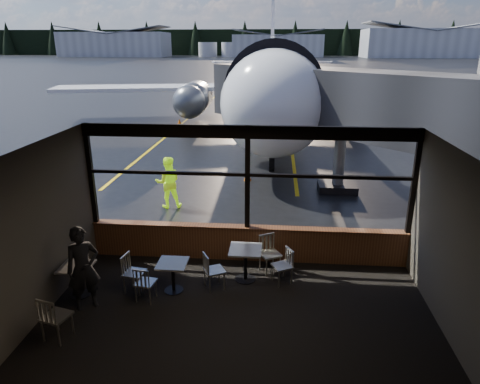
# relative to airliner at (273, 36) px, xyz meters

# --- Properties ---
(ground_plane) EXTENTS (520.00, 520.00, 0.00)m
(ground_plane) POSITION_rel_airliner_xyz_m (-0.25, 98.93, -5.82)
(ground_plane) COLOR black
(ground_plane) RESTS_ON ground
(carpet_floor) EXTENTS (8.00, 6.00, 0.01)m
(carpet_floor) POSITION_rel_airliner_xyz_m (-0.25, -24.07, -5.81)
(carpet_floor) COLOR black
(carpet_floor) RESTS_ON ground
(ceiling) EXTENTS (8.00, 6.00, 0.04)m
(ceiling) POSITION_rel_airliner_xyz_m (-0.25, -24.07, -2.32)
(ceiling) COLOR #38332D
(ceiling) RESTS_ON ground
(wall_left) EXTENTS (0.04, 6.00, 3.50)m
(wall_left) POSITION_rel_airliner_xyz_m (-4.25, -24.07, -4.07)
(wall_left) COLOR #484239
(wall_left) RESTS_ON ground
(wall_right) EXTENTS (0.04, 6.00, 3.50)m
(wall_right) POSITION_rel_airliner_xyz_m (3.75, -24.07, -4.07)
(wall_right) COLOR #484239
(wall_right) RESTS_ON ground
(wall_back) EXTENTS (8.00, 0.04, 3.50)m
(wall_back) POSITION_rel_airliner_xyz_m (-0.25, -27.07, -4.07)
(wall_back) COLOR #484239
(wall_back) RESTS_ON ground
(window_sill) EXTENTS (8.00, 0.28, 0.90)m
(window_sill) POSITION_rel_airliner_xyz_m (-0.25, -21.07, -5.37)
(window_sill) COLOR #532D19
(window_sill) RESTS_ON ground
(window_header) EXTENTS (8.00, 0.18, 0.30)m
(window_header) POSITION_rel_airliner_xyz_m (-0.25, -21.07, -2.47)
(window_header) COLOR black
(window_header) RESTS_ON ground
(mullion_left) EXTENTS (0.12, 0.12, 2.60)m
(mullion_left) POSITION_rel_airliner_xyz_m (-4.20, -21.07, -3.62)
(mullion_left) COLOR black
(mullion_left) RESTS_ON ground
(mullion_centre) EXTENTS (0.12, 0.12, 2.60)m
(mullion_centre) POSITION_rel_airliner_xyz_m (-0.25, -21.07, -3.62)
(mullion_centre) COLOR black
(mullion_centre) RESTS_ON ground
(mullion_right) EXTENTS (0.12, 0.12, 2.60)m
(mullion_right) POSITION_rel_airliner_xyz_m (3.70, -21.07, -3.62)
(mullion_right) COLOR black
(mullion_right) RESTS_ON ground
(window_transom) EXTENTS (8.00, 0.10, 0.08)m
(window_transom) POSITION_rel_airliner_xyz_m (-0.25, -21.07, -3.52)
(window_transom) COLOR black
(window_transom) RESTS_ON ground
(airliner) EXTENTS (32.50, 38.73, 11.65)m
(airliner) POSITION_rel_airliner_xyz_m (0.00, 0.00, 0.00)
(airliner) COLOR white
(airliner) RESTS_ON ground_plane
(jet_bridge) EXTENTS (8.51, 10.40, 4.54)m
(jet_bridge) POSITION_rel_airliner_xyz_m (3.35, -15.57, -3.55)
(jet_bridge) COLOR #2B2B2D
(jet_bridge) RESTS_ON ground_plane
(cafe_table_near) EXTENTS (0.74, 0.74, 0.81)m
(cafe_table_near) POSITION_rel_airliner_xyz_m (-0.22, -22.10, -5.42)
(cafe_table_near) COLOR #A59F98
(cafe_table_near) RESTS_ON carpet_floor
(cafe_table_mid) EXTENTS (0.65, 0.65, 0.72)m
(cafe_table_mid) POSITION_rel_airliner_xyz_m (-1.80, -22.72, -5.47)
(cafe_table_mid) COLOR #A7A299
(cafe_table_mid) RESTS_ON carpet_floor
(cafe_table_left) EXTENTS (0.67, 0.67, 0.74)m
(cafe_table_left) POSITION_rel_airliner_xyz_m (-3.84, -23.08, -5.46)
(cafe_table_left) COLOR gray
(cafe_table_left) RESTS_ON carpet_floor
(chair_near_e) EXTENTS (0.64, 0.64, 0.86)m
(chair_near_e) POSITION_rel_airliner_xyz_m (0.64, -22.15, -5.40)
(chair_near_e) COLOR #BCB6A9
(chair_near_e) RESTS_ON carpet_floor
(chair_near_w) EXTENTS (0.66, 0.66, 0.89)m
(chair_near_w) POSITION_rel_airliner_xyz_m (-0.89, -22.52, -5.38)
(chair_near_w) COLOR beige
(chair_near_w) RESTS_ON carpet_floor
(chair_near_n) EXTENTS (0.70, 0.70, 0.95)m
(chair_near_n) POSITION_rel_airliner_xyz_m (0.35, -21.67, -5.35)
(chair_near_n) COLOR beige
(chair_near_n) RESTS_ON carpet_floor
(chair_mid_s) EXTENTS (0.52, 0.52, 0.84)m
(chair_mid_s) POSITION_rel_airliner_xyz_m (-2.31, -23.12, -5.40)
(chair_mid_s) COLOR #BBB5A9
(chair_mid_s) RESTS_ON carpet_floor
(chair_mid_w) EXTENTS (0.57, 0.57, 0.91)m
(chair_mid_w) POSITION_rel_airliner_xyz_m (-2.65, -22.80, -5.37)
(chair_mid_w) COLOR #AFAA9E
(chair_mid_w) RESTS_ON carpet_floor
(chair_left_s) EXTENTS (0.64, 0.64, 0.96)m
(chair_left_s) POSITION_rel_airliner_xyz_m (-3.58, -24.53, -5.35)
(chair_left_s) COLOR #ADA79C
(chair_left_s) RESTS_ON carpet_floor
(passenger) EXTENTS (0.80, 0.74, 1.83)m
(passenger) POSITION_rel_airliner_xyz_m (-3.48, -23.48, -4.91)
(passenger) COLOR black
(passenger) RESTS_ON carpet_floor
(ground_crew) EXTENTS (1.00, 0.87, 1.75)m
(ground_crew) POSITION_rel_airliner_xyz_m (-3.19, -17.49, -4.95)
(ground_crew) COLOR #BFF219
(ground_crew) RESTS_ON ground_plane
(cone_nose) EXTENTS (0.31, 0.31, 0.43)m
(cone_nose) POSITION_rel_airliner_xyz_m (-0.71, -14.29, -5.61)
(cone_nose) COLOR #F64F07
(cone_nose) RESTS_ON ground_plane
(cone_wing) EXTENTS (0.40, 0.40, 0.55)m
(cone_wing) POSITION_rel_airliner_xyz_m (-6.11, -2.79, -5.55)
(cone_wing) COLOR #E64207
(cone_wing) RESTS_ON ground_plane
(hangar_left) EXTENTS (45.00, 18.00, 11.00)m
(hangar_left) POSITION_rel_airliner_xyz_m (-70.25, 158.93, -0.32)
(hangar_left) COLOR silver
(hangar_left) RESTS_ON ground_plane
(hangar_mid) EXTENTS (38.00, 15.00, 10.00)m
(hangar_mid) POSITION_rel_airliner_xyz_m (-0.25, 163.93, -0.82)
(hangar_mid) COLOR silver
(hangar_mid) RESTS_ON ground_plane
(hangar_right) EXTENTS (50.00, 20.00, 12.00)m
(hangar_right) POSITION_rel_airliner_xyz_m (59.75, 156.93, 0.18)
(hangar_right) COLOR silver
(hangar_right) RESTS_ON ground_plane
(fuel_tank_a) EXTENTS (8.00, 8.00, 6.00)m
(fuel_tank_a) POSITION_rel_airliner_xyz_m (-30.25, 160.93, -2.82)
(fuel_tank_a) COLOR silver
(fuel_tank_a) RESTS_ON ground_plane
(fuel_tank_b) EXTENTS (8.00, 8.00, 6.00)m
(fuel_tank_b) POSITION_rel_airliner_xyz_m (-20.25, 160.93, -2.82)
(fuel_tank_b) COLOR silver
(fuel_tank_b) RESTS_ON ground_plane
(fuel_tank_c) EXTENTS (8.00, 8.00, 6.00)m
(fuel_tank_c) POSITION_rel_airliner_xyz_m (-10.25, 160.93, -2.82)
(fuel_tank_c) COLOR silver
(fuel_tank_c) RESTS_ON ground_plane
(treeline) EXTENTS (360.00, 3.00, 12.00)m
(treeline) POSITION_rel_airliner_xyz_m (-0.25, 188.93, 0.18)
(treeline) COLOR black
(treeline) RESTS_ON ground_plane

